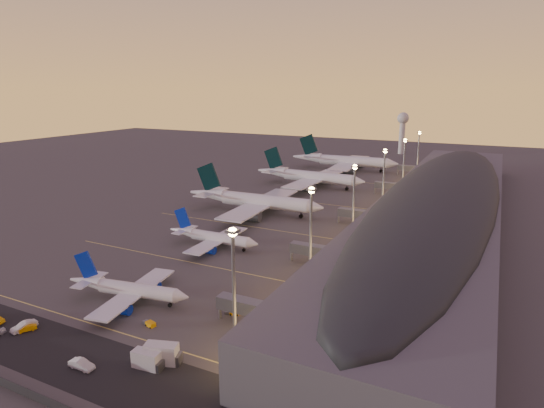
% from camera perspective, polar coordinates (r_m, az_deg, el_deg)
% --- Properties ---
extents(ground, '(700.00, 700.00, 0.00)m').
position_cam_1_polar(ground, '(143.83, -8.78, -6.62)').
color(ground, '#3B3937').
extents(airliner_narrow_south, '(33.31, 30.09, 11.91)m').
position_cam_1_polar(airliner_narrow_south, '(119.10, -17.67, -10.14)').
color(airliner_narrow_south, silver).
rests_on(airliner_narrow_south, ground).
extents(airliner_narrow_north, '(33.90, 30.17, 12.15)m').
position_cam_1_polar(airliner_narrow_north, '(152.01, -7.47, -4.15)').
color(airliner_narrow_north, silver).
rests_on(airliner_narrow_north, ground).
extents(airliner_wide_near, '(62.12, 56.51, 19.90)m').
position_cam_1_polar(airliner_wide_near, '(191.03, -2.36, 0.44)').
color(airliner_wide_near, silver).
rests_on(airliner_wide_near, ground).
extents(airliner_wide_mid, '(62.31, 56.77, 19.95)m').
position_cam_1_polar(airliner_wide_mid, '(243.59, 4.65, 3.46)').
color(airliner_wide_mid, silver).
rests_on(airliner_wide_mid, ground).
extents(airliner_wide_far, '(68.83, 62.74, 22.03)m').
position_cam_1_polar(airliner_wide_far, '(295.50, 9.00, 5.36)').
color(airliner_wide_far, silver).
rests_on(airliner_wide_far, ground).
extents(terminal_building, '(56.35, 255.00, 17.46)m').
position_cam_1_polar(terminal_building, '(187.19, 20.58, 0.37)').
color(terminal_building, '#4D4D52').
rests_on(terminal_building, ground).
extents(light_masts, '(2.20, 217.20, 25.90)m').
position_cam_1_polar(light_masts, '(182.34, 12.48, 3.43)').
color(light_masts, slate).
rests_on(light_masts, ground).
extents(radar_tower, '(9.00, 9.00, 32.50)m').
position_cam_1_polar(radar_tower, '(376.54, 16.07, 9.38)').
color(radar_tower, silver).
rests_on(radar_tower, ground).
extents(service_lane, '(260.00, 16.00, 0.01)m').
position_cam_1_polar(service_lane, '(107.73, -26.77, -15.64)').
color(service_lane, black).
rests_on(service_lane, ground).
extents(lane_markings, '(90.00, 180.36, 0.00)m').
position_cam_1_polar(lane_markings, '(176.11, -1.31, -2.49)').
color(lane_markings, '#D8C659').
rests_on(lane_markings, ground).
extents(baggage_tug_a, '(3.61, 2.17, 1.01)m').
position_cam_1_polar(baggage_tug_a, '(107.50, -15.12, -14.29)').
color(baggage_tug_a, '#F1A206').
rests_on(baggage_tug_a, ground).
extents(baggage_tug_b, '(3.58, 2.33, 1.00)m').
position_cam_1_polar(baggage_tug_b, '(108.95, -4.94, -13.40)').
color(baggage_tug_b, '#F1A206').
rests_on(baggage_tug_b, ground).
extents(catering_truck_a, '(6.17, 2.90, 3.36)m').
position_cam_1_polar(catering_truck_a, '(93.02, -15.30, -18.39)').
color(catering_truck_a, silver).
rests_on(catering_truck_a, ground).
extents(catering_truck_b, '(7.42, 4.67, 3.90)m').
position_cam_1_polar(catering_truck_b, '(93.62, -13.48, -17.85)').
color(catering_truck_b, silver).
rests_on(catering_truck_b, ground).
extents(service_van_c, '(2.79, 5.66, 1.79)m').
position_cam_1_polar(service_van_c, '(115.55, -28.67, -13.30)').
color(service_van_c, silver).
rests_on(service_van_c, ground).
extents(service_van_d, '(3.47, 4.22, 1.35)m').
position_cam_1_polar(service_van_d, '(114.91, -28.46, -13.55)').
color(service_van_d, '#F1A206').
rests_on(service_van_d, ground).
extents(service_van_e, '(5.32, 1.92, 1.74)m').
position_cam_1_polar(service_van_e, '(97.02, -22.78, -18.07)').
color(service_van_e, silver).
rests_on(service_van_e, ground).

